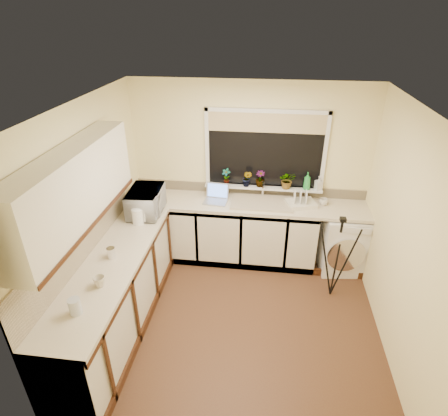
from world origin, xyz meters
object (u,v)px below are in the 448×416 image
at_px(plant_d, 287,180).
at_px(soap_bottle_clear, 319,183).
at_px(kettle, 138,216).
at_px(dish_rack, 301,204).
at_px(cup_back, 324,202).
at_px(tripod, 336,258).
at_px(glass_jug, 75,306).
at_px(plant_b, 247,179).
at_px(washing_machine, 343,241).
at_px(laptop, 216,196).
at_px(microwave, 146,201).
at_px(plant_a, 226,177).
at_px(cup_left, 99,282).
at_px(plant_c, 260,179).
at_px(steel_jar, 111,253).
at_px(soap_bottle_green, 307,181).

bearing_deg(plant_d, soap_bottle_clear, 1.58).
height_order(kettle, dish_rack, kettle).
height_order(kettle, cup_back, kettle).
distance_m(dish_rack, tripod, 0.87).
bearing_deg(glass_jug, plant_b, 62.24).
bearing_deg(cup_back, dish_rack, -168.63).
relative_size(washing_machine, tripod, 0.75).
height_order(laptop, microwave, microwave).
relative_size(plant_a, cup_left, 2.09).
xyz_separation_m(dish_rack, cup_back, (0.30, 0.06, 0.02)).
bearing_deg(washing_machine, plant_a, 163.85).
relative_size(microwave, cup_back, 5.14).
distance_m(plant_c, cup_left, 2.54).
bearing_deg(soap_bottle_clear, plant_c, 179.35).
distance_m(steel_jar, plant_c, 2.23).
xyz_separation_m(plant_a, soap_bottle_clear, (1.25, -0.00, -0.02)).
height_order(laptop, dish_rack, laptop).
bearing_deg(plant_a, microwave, -145.12).
relative_size(soap_bottle_clear, cup_back, 1.68).
xyz_separation_m(laptop, plant_d, (0.94, 0.19, 0.21)).
xyz_separation_m(tripod, soap_bottle_clear, (-0.19, 0.87, 0.59)).
bearing_deg(washing_machine, glass_jug, -147.11).
xyz_separation_m(dish_rack, glass_jug, (-2.02, -2.25, 0.05)).
relative_size(glass_jug, plant_b, 0.64).
bearing_deg(tripod, plant_d, 105.91).
relative_size(laptop, kettle, 1.76).
relative_size(kettle, tripod, 0.17).
relative_size(plant_c, cup_back, 1.99).
relative_size(kettle, microwave, 0.33).
height_order(laptop, steel_jar, laptop).
height_order(kettle, plant_c, plant_c).
relative_size(soap_bottle_clear, cup_left, 1.67).
xyz_separation_m(plant_b, soap_bottle_clear, (0.96, 0.02, -0.02)).
relative_size(tripod, steel_jar, 9.25).
bearing_deg(washing_machine, cup_back, 153.49).
relative_size(tripod, plant_d, 4.57).
xyz_separation_m(laptop, plant_c, (0.57, 0.21, 0.20)).
relative_size(plant_d, soap_bottle_green, 1.00).
height_order(washing_machine, soap_bottle_green, soap_bottle_green).
relative_size(laptop, plant_d, 1.36).
bearing_deg(washing_machine, soap_bottle_clear, 138.84).
distance_m(glass_jug, soap_bottle_clear, 3.33).
height_order(microwave, plant_d, plant_d).
height_order(steel_jar, microwave, microwave).
height_order(tripod, plant_d, plant_d).
relative_size(plant_a, soap_bottle_clear, 1.25).
relative_size(plant_a, cup_back, 2.09).
bearing_deg(plant_c, laptop, -159.50).
distance_m(kettle, glass_jug, 1.53).
bearing_deg(kettle, plant_b, 35.77).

